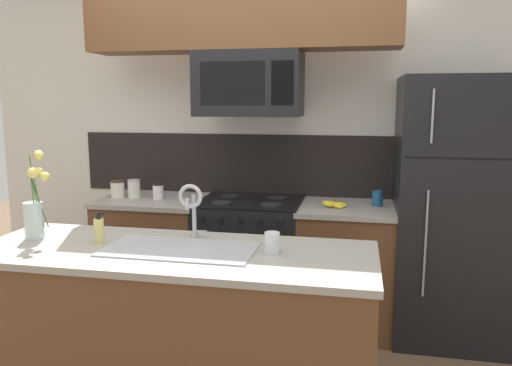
# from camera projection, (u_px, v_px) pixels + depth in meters

# --- Properties ---
(rear_partition) EXTENTS (5.20, 0.10, 2.60)m
(rear_partition) POSITION_uv_depth(u_px,v_px,m) (297.00, 146.00, 3.94)
(rear_partition) COLOR silver
(rear_partition) RESTS_ON ground
(splash_band) EXTENTS (2.96, 0.01, 0.48)m
(splash_band) POSITION_uv_depth(u_px,v_px,m) (259.00, 165.00, 3.97)
(splash_band) COLOR black
(splash_band) RESTS_ON rear_partition
(back_counter_left) EXTENTS (0.80, 0.65, 0.91)m
(back_counter_left) POSITION_uv_depth(u_px,v_px,m) (155.00, 255.00, 3.92)
(back_counter_left) COLOR brown
(back_counter_left) RESTS_ON ground
(back_counter_right) EXTENTS (0.69, 0.65, 0.91)m
(back_counter_right) POSITION_uv_depth(u_px,v_px,m) (345.00, 267.00, 3.63)
(back_counter_right) COLOR brown
(back_counter_right) RESTS_ON ground
(stove_range) EXTENTS (0.76, 0.64, 0.93)m
(stove_range) POSITION_uv_depth(u_px,v_px,m) (250.00, 260.00, 3.77)
(stove_range) COLOR black
(stove_range) RESTS_ON ground
(microwave) EXTENTS (0.74, 0.40, 0.45)m
(microwave) POSITION_uv_depth(u_px,v_px,m) (249.00, 84.00, 3.54)
(microwave) COLOR black
(upper_cabinet_band) EXTENTS (2.19, 0.34, 0.60)m
(upper_cabinet_band) POSITION_uv_depth(u_px,v_px,m) (240.00, 6.00, 3.43)
(upper_cabinet_band) COLOR brown
(refrigerator) EXTENTS (0.85, 0.74, 1.81)m
(refrigerator) POSITION_uv_depth(u_px,v_px,m) (458.00, 211.00, 3.42)
(refrigerator) COLOR black
(refrigerator) RESTS_ON ground
(storage_jar_tall) EXTENTS (0.11, 0.11, 0.13)m
(storage_jar_tall) POSITION_uv_depth(u_px,v_px,m) (118.00, 189.00, 3.87)
(storage_jar_tall) COLOR silver
(storage_jar_tall) RESTS_ON back_counter_left
(storage_jar_medium) EXTENTS (0.10, 0.10, 0.14)m
(storage_jar_medium) POSITION_uv_depth(u_px,v_px,m) (134.00, 189.00, 3.86)
(storage_jar_medium) COLOR silver
(storage_jar_medium) RESTS_ON back_counter_left
(storage_jar_short) EXTENTS (0.08, 0.08, 0.12)m
(storage_jar_short) POSITION_uv_depth(u_px,v_px,m) (158.00, 191.00, 3.81)
(storage_jar_short) COLOR silver
(storage_jar_short) RESTS_ON back_counter_left
(banana_bunch) EXTENTS (0.19, 0.13, 0.07)m
(banana_bunch) POSITION_uv_depth(u_px,v_px,m) (334.00, 204.00, 3.51)
(banana_bunch) COLOR yellow
(banana_bunch) RESTS_ON back_counter_right
(coffee_tin) EXTENTS (0.08, 0.08, 0.11)m
(coffee_tin) POSITION_uv_depth(u_px,v_px,m) (377.00, 198.00, 3.55)
(coffee_tin) COLOR #1E5184
(coffee_tin) RESTS_ON back_counter_right
(island_counter) EXTENTS (2.04, 0.74, 0.91)m
(island_counter) POSITION_uv_depth(u_px,v_px,m) (175.00, 334.00, 2.58)
(island_counter) COLOR brown
(island_counter) RESTS_ON ground
(kitchen_sink) EXTENTS (0.76, 0.39, 0.16)m
(kitchen_sink) POSITION_uv_depth(u_px,v_px,m) (180.00, 263.00, 2.52)
(kitchen_sink) COLOR #ADAFB5
(kitchen_sink) RESTS_ON island_counter
(sink_faucet) EXTENTS (0.14, 0.14, 0.31)m
(sink_faucet) POSITION_uv_depth(u_px,v_px,m) (191.00, 204.00, 2.66)
(sink_faucet) COLOR #B7BABF
(sink_faucet) RESTS_ON island_counter
(dish_soap_bottle) EXTENTS (0.06, 0.05, 0.16)m
(dish_soap_bottle) POSITION_uv_depth(u_px,v_px,m) (99.00, 230.00, 2.62)
(dish_soap_bottle) COLOR #DBCC75
(dish_soap_bottle) RESTS_ON island_counter
(drinking_glass) EXTENTS (0.08, 0.08, 0.10)m
(drinking_glass) POSITION_uv_depth(u_px,v_px,m) (272.00, 243.00, 2.44)
(drinking_glass) COLOR silver
(drinking_glass) RESTS_ON island_counter
(flower_vase) EXTENTS (0.15, 0.15, 0.48)m
(flower_vase) POSITION_uv_depth(u_px,v_px,m) (35.00, 212.00, 2.69)
(flower_vase) COLOR silver
(flower_vase) RESTS_ON island_counter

